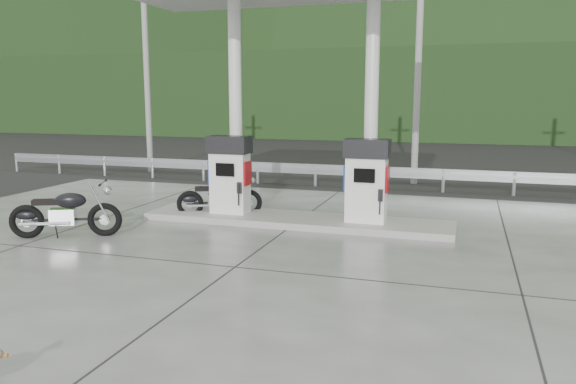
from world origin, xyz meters
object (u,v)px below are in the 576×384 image
(gas_pump_left, at_px, (230,175))
(gas_pump_right, at_px, (366,181))
(motorcycle_left, at_px, (66,213))
(motorcycle_right, at_px, (220,197))

(gas_pump_left, relative_size, gas_pump_right, 1.00)
(motorcycle_left, height_order, motorcycle_right, motorcycle_left)
(gas_pump_left, xyz_separation_m, motorcycle_left, (-2.51, -2.62, -0.56))
(motorcycle_right, bearing_deg, motorcycle_left, -151.39)
(gas_pump_left, bearing_deg, motorcycle_right, 150.01)
(gas_pump_right, distance_m, motorcycle_right, 3.63)
(motorcycle_left, bearing_deg, gas_pump_right, -0.08)
(motorcycle_left, distance_m, motorcycle_right, 3.55)
(gas_pump_left, height_order, motorcycle_right, gas_pump_left)
(gas_pump_left, distance_m, motorcycle_left, 3.67)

